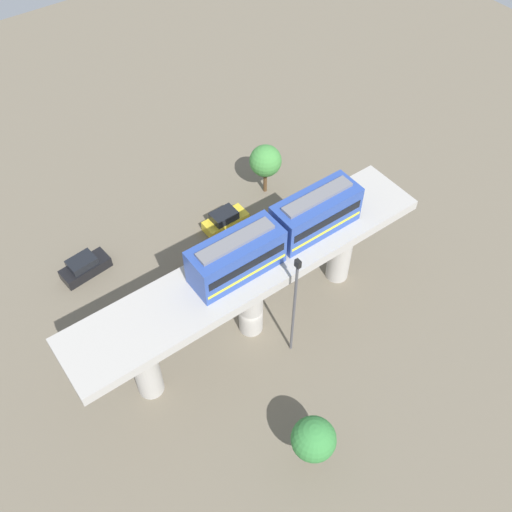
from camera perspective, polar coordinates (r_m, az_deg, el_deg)
name	(u,v)px	position (r m, az deg, el deg)	size (l,w,h in m)	color
ground_plane	(251,327)	(47.03, -0.50, -6.96)	(120.00, 120.00, 0.00)	#706654
viaduct	(250,281)	(42.14, -0.55, -2.47)	(5.20, 28.00, 8.01)	#B7B2AA
train	(277,234)	(40.36, 2.10, 2.17)	(2.64, 13.55, 3.24)	#2D4CA5
parked_car_orange	(207,268)	(49.86, -4.85, -1.19)	(2.20, 4.35, 1.76)	orange
parked_car_yellow	(225,220)	(53.52, -3.03, 3.52)	(1.88, 4.24, 1.76)	yellow
parked_car_black	(85,267)	(51.89, -16.42, -1.02)	(2.23, 4.36, 1.76)	black
tree_near_viaduct	(265,161)	(54.86, 0.94, 9.28)	(3.03, 3.03, 5.28)	brown
tree_mid_lot	(314,439)	(39.05, 5.65, -17.42)	(2.96, 2.96, 4.94)	brown
signal_post	(294,304)	(41.21, 3.78, -4.73)	(0.44, 0.28, 10.61)	#4C4C51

